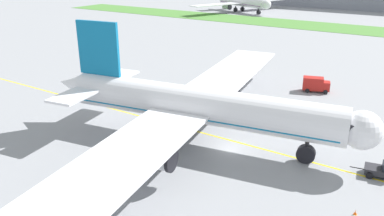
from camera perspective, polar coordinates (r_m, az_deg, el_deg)
name	(u,v)px	position (r m, az deg, el deg)	size (l,w,h in m)	color
ground_plane	(230,149)	(58.32, 5.59, -5.98)	(600.00, 600.00, 0.00)	gray
apron_taxi_line	(238,142)	(60.39, 6.73, -5.03)	(280.00, 0.36, 0.01)	yellow
grass_median_strip	(373,31)	(170.07, 25.09, 10.22)	(320.00, 24.00, 0.10)	#4C8438
airliner_foreground	(195,106)	(58.01, 0.49, 0.37)	(51.02, 81.14, 17.42)	white
pushback_tug	(384,170)	(56.28, 26.38, -8.22)	(6.20, 3.21, 2.11)	#26262B
ground_crew_wingwalker_port	(220,118)	(66.40, 4.17, -1.53)	(0.34, 0.54, 1.58)	black
traffic_cone_near_nose	(355,212)	(47.87, 22.90, -13.93)	(0.36, 0.36, 0.58)	#F2590C
service_truck_baggage_loader	(316,84)	(86.17, 17.73, 3.36)	(5.91, 3.88, 3.11)	#B21E19
parked_airliner_far_left	(242,2)	(213.87, 7.34, 15.23)	(38.53, 60.72, 15.40)	white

